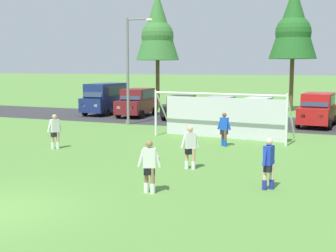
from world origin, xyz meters
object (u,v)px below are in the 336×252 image
(parked_car_slot_center_right, at_px, (257,110))
(player_winger_left, at_px, (149,167))
(player_striker_near, at_px, (190,148))
(parked_car_slot_left, at_px, (137,102))
(parked_car_slot_center_left, at_px, (181,107))
(soccer_ball, at_px, (157,157))
(parked_car_slot_center, at_px, (220,108))
(player_defender_far, at_px, (55,132))
(soccer_goal, at_px, (222,115))
(parked_car_slot_far_left, at_px, (105,98))
(parked_car_slot_right, at_px, (318,109))
(player_midfield_center, at_px, (224,129))
(player_winger_right, at_px, (269,164))
(street_lamp, at_px, (130,70))

(parked_car_slot_center_right, bearing_deg, player_winger_left, -87.90)
(player_winger_left, bearing_deg, player_striker_near, 89.79)
(parked_car_slot_left, xyz_separation_m, parked_car_slot_center_left, (3.79, -0.25, -0.24))
(soccer_ball, distance_m, parked_car_slot_left, 16.92)
(soccer_ball, bearing_deg, player_winger_left, -68.33)
(player_striker_near, height_order, parked_car_slot_center_right, parked_car_slot_center_right)
(soccer_ball, xyz_separation_m, parked_car_slot_center, (-1.53, 14.61, 0.77))
(player_striker_near, xyz_separation_m, player_defender_far, (-7.36, 1.60, 0.00))
(soccer_goal, bearing_deg, parked_car_slot_center_right, 88.14)
(parked_car_slot_far_left, bearing_deg, parked_car_slot_center_left, -5.63)
(parked_car_slot_center_right, bearing_deg, parked_car_slot_right, -10.06)
(soccer_goal, bearing_deg, parked_car_slot_right, 59.21)
(parked_car_slot_left, height_order, parked_car_slot_center, parked_car_slot_left)
(player_striker_near, xyz_separation_m, player_winger_left, (-0.01, -3.59, 0.00))
(soccer_ball, height_order, parked_car_slot_center_right, parked_car_slot_center_right)
(player_striker_near, xyz_separation_m, parked_car_slot_left, (-10.19, 15.88, 0.29))
(player_midfield_center, xyz_separation_m, player_defender_far, (-7.16, -3.79, 0.00))
(parked_car_slot_center, bearing_deg, player_defender_far, -105.50)
(soccer_goal, distance_m, parked_car_slot_center_left, 9.62)
(player_winger_left, height_order, parked_car_slot_left, parked_car_slot_left)
(player_defender_far, xyz_separation_m, parked_car_slot_center_left, (0.96, 14.02, 0.05))
(player_winger_left, relative_size, player_winger_right, 1.00)
(player_winger_left, bearing_deg, parked_car_slot_left, 117.59)
(soccer_ball, xyz_separation_m, parked_car_slot_center_right, (1.18, 14.52, 0.77))
(parked_car_slot_left, height_order, parked_car_slot_center_right, parked_car_slot_left)
(player_defender_far, height_order, street_lamp, street_lamp)
(player_winger_right, height_order, street_lamp, street_lamp)
(soccer_ball, relative_size, player_midfield_center, 0.13)
(parked_car_slot_center_left, bearing_deg, parked_car_slot_center_right, 0.53)
(soccer_goal, bearing_deg, parked_car_slot_center, 106.88)
(player_midfield_center, height_order, parked_car_slot_left, parked_car_slot_left)
(player_striker_near, height_order, parked_car_slot_center_left, parked_car_slot_center_left)
(parked_car_slot_left, bearing_deg, player_defender_far, -78.79)
(parked_car_slot_far_left, relative_size, parked_car_slot_left, 1.02)
(parked_car_slot_far_left, relative_size, parked_car_slot_center_right, 1.13)
(parked_car_slot_center_left, bearing_deg, player_defender_far, -93.90)
(parked_car_slot_center, bearing_deg, soccer_ball, -84.02)
(parked_car_slot_center_left, relative_size, street_lamp, 0.61)
(parked_car_slot_left, distance_m, parked_car_slot_center_right, 9.47)
(soccer_goal, bearing_deg, player_winger_right, -65.84)
(player_midfield_center, bearing_deg, parked_car_slot_center, 107.30)
(parked_car_slot_far_left, bearing_deg, player_midfield_center, -39.81)
(parked_car_slot_center, xyz_separation_m, street_lamp, (-4.87, -4.63, 2.77))
(player_striker_near, xyz_separation_m, parked_car_slot_far_left, (-13.30, 16.30, 0.52))
(street_lamp, bearing_deg, soccer_goal, -25.22)
(parked_car_slot_center, bearing_deg, parked_car_slot_center_right, -1.83)
(player_striker_near, distance_m, parked_car_slot_far_left, 21.05)
(player_midfield_center, bearing_deg, parked_car_slot_far_left, 140.19)
(parked_car_slot_far_left, relative_size, parked_car_slot_right, 1.03)
(parked_car_slot_left, bearing_deg, soccer_goal, -41.66)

